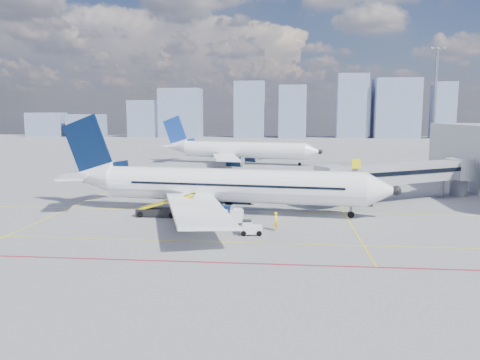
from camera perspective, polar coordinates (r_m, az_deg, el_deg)
The scene contains 11 objects.
ground at distance 49.48m, azimuth -2.60°, elevation -5.67°, with size 420.00×420.00×0.00m, color gray.
apron_markings at distance 45.82m, azimuth -4.01°, elevation -6.80°, with size 90.00×35.12×0.01m.
jet_bridge at distance 67.10m, azimuth 19.85°, elevation 0.73°, with size 23.55×15.78×6.30m.
floodlight_mast_ne at distance 107.24m, azimuth 22.64°, elevation 8.43°, with size 3.20×0.61×25.45m.
distant_skyline at distance 237.60m, azimuth 4.98°, elevation 8.18°, with size 247.28×15.29×31.30m.
main_aircraft at distance 56.12m, azimuth -2.67°, elevation -0.68°, with size 41.16×35.79×12.05m.
second_aircraft at distance 111.49m, azimuth -0.29°, elevation 3.67°, with size 39.21×33.76×11.57m.
baggage_tug at distance 45.97m, azimuth 1.21°, elevation -5.84°, with size 2.22×1.50×1.45m.
cargo_dolly at distance 49.55m, azimuth -1.42°, elevation -4.49°, with size 3.48×2.12×1.78m.
belt_loader at distance 54.83m, azimuth -9.81°, elevation -3.65°, with size 6.90×1.89×2.82m.
ramp_worker at distance 47.73m, azimuth 4.44°, elevation -5.02°, with size 0.70×0.46×1.91m, color yellow.
Camera 1 is at (6.80, -47.59, 11.72)m, focal length 35.00 mm.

